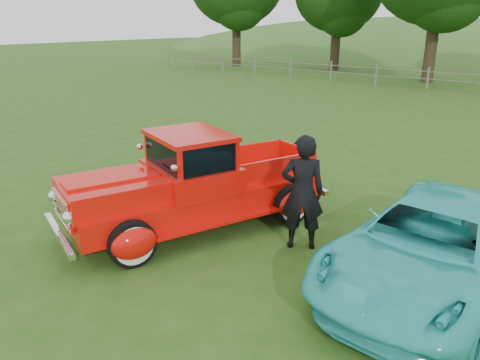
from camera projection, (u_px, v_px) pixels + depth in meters
The scene contains 4 objects.
ground at pixel (172, 244), 8.04m from camera, with size 140.00×140.00×0.00m, color #264F15.
red_pickup at pixel (195, 185), 8.51m from camera, with size 3.35×5.28×1.78m.
teal_sedan at pixel (434, 245), 6.60m from camera, with size 2.10×4.56×1.27m, color #32C9C5.
man at pixel (302, 193), 7.64m from camera, with size 0.71×0.47×1.95m, color black.
Camera 1 is at (5.48, -4.89, 3.66)m, focal length 35.00 mm.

